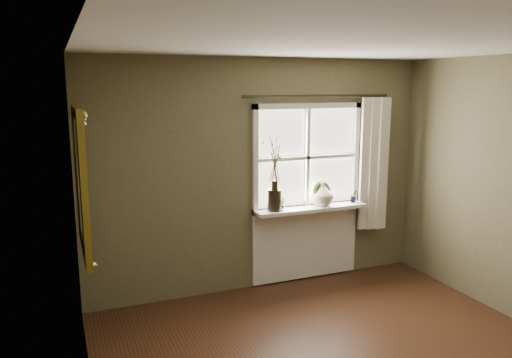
{
  "coord_description": "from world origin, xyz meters",
  "views": [
    {
      "loc": [
        -2.14,
        -2.82,
        2.31
      ],
      "look_at": [
        -0.36,
        1.55,
        1.41
      ],
      "focal_mm": 35.0,
      "sensor_mm": 36.0,
      "label": 1
    }
  ],
  "objects_px": {
    "cream_vase": "(322,194)",
    "wreath": "(322,195)",
    "gilt_mirror": "(80,181)",
    "dark_jug": "(275,200)"
  },
  "relations": [
    {
      "from": "cream_vase",
      "to": "gilt_mirror",
      "type": "xyz_separation_m",
      "value": [
        -2.66,
        -0.68,
        0.47
      ]
    },
    {
      "from": "dark_jug",
      "to": "gilt_mirror",
      "type": "height_order",
      "value": "gilt_mirror"
    },
    {
      "from": "dark_jug",
      "to": "wreath",
      "type": "relative_size",
      "value": 0.83
    },
    {
      "from": "cream_vase",
      "to": "gilt_mirror",
      "type": "bearing_deg",
      "value": -165.66
    },
    {
      "from": "dark_jug",
      "to": "cream_vase",
      "type": "height_order",
      "value": "cream_vase"
    },
    {
      "from": "cream_vase",
      "to": "wreath",
      "type": "relative_size",
      "value": 0.96
    },
    {
      "from": "cream_vase",
      "to": "wreath",
      "type": "bearing_deg",
      "value": 63.84
    },
    {
      "from": "cream_vase",
      "to": "gilt_mirror",
      "type": "height_order",
      "value": "gilt_mirror"
    },
    {
      "from": "wreath",
      "to": "gilt_mirror",
      "type": "relative_size",
      "value": 0.24
    },
    {
      "from": "dark_jug",
      "to": "cream_vase",
      "type": "bearing_deg",
      "value": 0.0
    }
  ]
}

